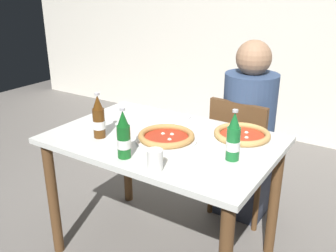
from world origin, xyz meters
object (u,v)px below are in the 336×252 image
at_px(beer_bottle_right, 233,139).
at_px(dining_table_main, 163,157).
at_px(pizza_margherita_near, 166,137).
at_px(beer_bottle_left, 99,119).
at_px(beer_bottle_center, 124,137).
at_px(pizza_marinara_far, 242,135).
at_px(diner_seated, 247,135).
at_px(paper_cup, 155,160).
at_px(napkin_with_cutlery, 182,122).
at_px(chair_behind_table, 242,152).

bearing_deg(beer_bottle_right, dining_table_main, 174.03).
bearing_deg(pizza_margherita_near, beer_bottle_left, -155.20).
relative_size(beer_bottle_left, beer_bottle_right, 1.00).
bearing_deg(beer_bottle_right, beer_bottle_center, -149.87).
xyz_separation_m(pizza_marinara_far, beer_bottle_center, (-0.38, -0.51, 0.08)).
bearing_deg(diner_seated, dining_table_main, -109.40).
xyz_separation_m(beer_bottle_right, paper_cup, (-0.25, -0.28, -0.06)).
bearing_deg(pizza_margherita_near, beer_bottle_center, -102.37).
xyz_separation_m(napkin_with_cutlery, paper_cup, (0.20, -0.58, 0.04)).
distance_m(diner_seated, napkin_with_cutlery, 0.51).
bearing_deg(dining_table_main, diner_seated, 70.60).
distance_m(chair_behind_table, beer_bottle_right, 0.78).
xyz_separation_m(dining_table_main, beer_bottle_center, (-0.02, -0.30, 0.22)).
xyz_separation_m(chair_behind_table, napkin_with_cutlery, (-0.26, -0.35, 0.27)).
distance_m(pizza_margherita_near, beer_bottle_right, 0.39).
bearing_deg(pizza_margherita_near, chair_behind_table, 73.52).
distance_m(beer_bottle_left, beer_bottle_center, 0.30).
distance_m(chair_behind_table, pizza_margherita_near, 0.72).
relative_size(diner_seated, beer_bottle_left, 4.89).
bearing_deg(dining_table_main, napkin_with_cutlery, 96.99).
distance_m(pizza_margherita_near, beer_bottle_left, 0.37).
bearing_deg(pizza_margherita_near, pizza_marinara_far, 36.28).
distance_m(chair_behind_table, diner_seated, 0.11).
relative_size(dining_table_main, beer_bottle_right, 4.86).
height_order(pizza_marinara_far, paper_cup, paper_cup).
height_order(chair_behind_table, beer_bottle_center, beer_bottle_center).
xyz_separation_m(pizza_margherita_near, paper_cup, (0.13, -0.30, 0.03)).
relative_size(chair_behind_table, beer_bottle_right, 3.44).
height_order(diner_seated, beer_bottle_left, diner_seated).
bearing_deg(chair_behind_table, beer_bottle_right, 110.77).
xyz_separation_m(chair_behind_table, beer_bottle_right, (0.19, -0.65, 0.37)).
relative_size(pizza_marinara_far, napkin_with_cutlery, 1.73).
relative_size(pizza_margherita_near, pizza_marinara_far, 0.99).
xyz_separation_m(diner_seated, beer_bottle_right, (0.19, -0.70, 0.27)).
distance_m(chair_behind_table, paper_cup, 0.99).
bearing_deg(beer_bottle_right, paper_cup, -131.55).
bearing_deg(pizza_margherita_near, diner_seated, 74.25).
distance_m(beer_bottle_left, paper_cup, 0.49).
bearing_deg(beer_bottle_center, beer_bottle_left, 155.72).
relative_size(napkin_with_cutlery, paper_cup, 1.99).
distance_m(dining_table_main, napkin_with_cutlery, 0.29).
bearing_deg(napkin_with_cutlery, dining_table_main, -83.01).
relative_size(diner_seated, beer_bottle_right, 4.89).
relative_size(pizza_marinara_far, beer_bottle_right, 1.32).
bearing_deg(pizza_marinara_far, beer_bottle_left, -149.16).
xyz_separation_m(pizza_marinara_far, beer_bottle_left, (-0.65, -0.39, 0.08)).
relative_size(chair_behind_table, paper_cup, 8.95).
distance_m(beer_bottle_right, paper_cup, 0.38).
bearing_deg(dining_table_main, pizza_marinara_far, 30.23).
distance_m(diner_seated, beer_bottle_right, 0.78).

